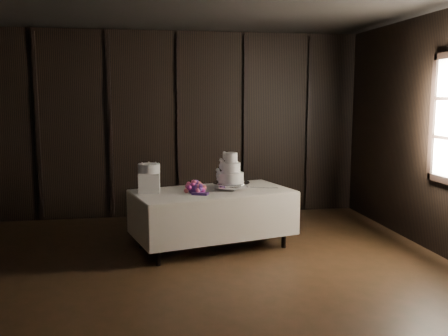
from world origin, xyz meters
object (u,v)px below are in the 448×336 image
display_table (213,217)px  bouquet (195,188)px  wedding_cake (229,171)px  cake_stand (231,186)px  box_pedestal (149,182)px  small_cake (149,168)px

display_table → bouquet: (-0.24, -0.13, 0.41)m
bouquet → wedding_cake: bearing=21.0°
cake_stand → box_pedestal: 1.06m
cake_stand → small_cake: size_ratio=1.76×
cake_stand → small_cake: bearing=-178.3°
box_pedestal → small_cake: (0.00, 0.00, 0.18)m
display_table → cake_stand: 0.47m
box_pedestal → small_cake: bearing=0.0°
cake_stand → bouquet: (-0.50, -0.20, 0.02)m
bouquet → box_pedestal: (-0.56, 0.16, 0.06)m
wedding_cake → small_cake: 1.03m
wedding_cake → box_pedestal: wedding_cake is taller
cake_stand → wedding_cake: (-0.03, -0.02, 0.20)m
small_cake → wedding_cake: bearing=0.9°
display_table → small_cake: 1.03m
display_table → wedding_cake: (0.23, 0.05, 0.59)m
small_cake → box_pedestal: bearing=0.0°
small_cake → cake_stand: bearing=1.7°
cake_stand → box_pedestal: box_pedestal is taller
wedding_cake → small_cake: size_ratio=1.41×
box_pedestal → cake_stand: bearing=1.7°
bouquet → small_cake: bearing=163.6°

